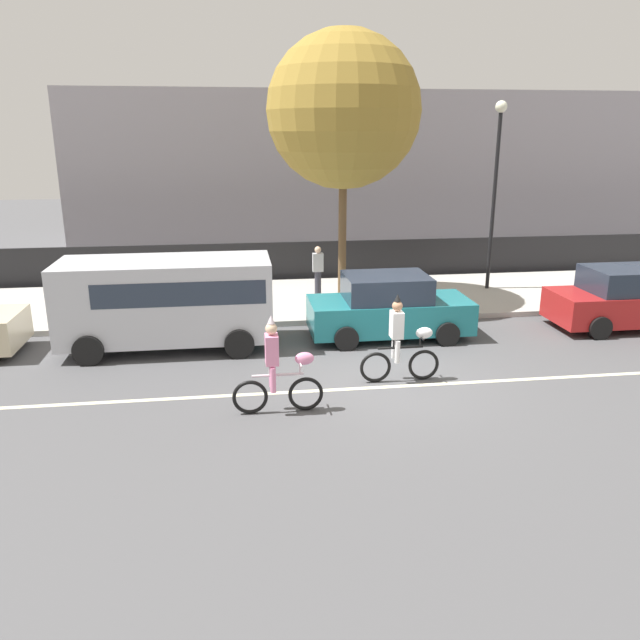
# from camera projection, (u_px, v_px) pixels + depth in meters

# --- Properties ---
(ground_plane) EXTENTS (80.00, 80.00, 0.00)m
(ground_plane) POSITION_uv_depth(u_px,v_px,m) (391.00, 378.00, 13.47)
(ground_plane) COLOR #4C4C4F
(road_centre_line) EXTENTS (36.00, 0.14, 0.01)m
(road_centre_line) POSITION_uv_depth(u_px,v_px,m) (396.00, 386.00, 13.00)
(road_centre_line) COLOR beige
(road_centre_line) RESTS_ON ground
(sidewalk_curb) EXTENTS (60.00, 5.00, 0.15)m
(sidewalk_curb) POSITION_uv_depth(u_px,v_px,m) (340.00, 298.00, 19.61)
(sidewalk_curb) COLOR #ADAAA3
(sidewalk_curb) RESTS_ON ground
(fence_line) EXTENTS (40.00, 0.08, 1.40)m
(fence_line) POSITION_uv_depth(u_px,v_px,m) (327.00, 261.00, 22.18)
(fence_line) COLOR black
(fence_line) RESTS_ON ground
(building_backdrop) EXTENTS (28.00, 8.00, 6.78)m
(building_backdrop) POSITION_uv_depth(u_px,v_px,m) (383.00, 169.00, 30.08)
(building_backdrop) COLOR #99939E
(building_backdrop) RESTS_ON ground
(parade_cyclist_pink) EXTENTS (1.72, 0.50, 1.92)m
(parade_cyclist_pink) POSITION_uv_depth(u_px,v_px,m) (278.00, 370.00, 11.59)
(parade_cyclist_pink) COLOR black
(parade_cyclist_pink) RESTS_ON ground
(parade_cyclist_zebra) EXTENTS (1.72, 0.50, 1.92)m
(parade_cyclist_zebra) POSITION_uv_depth(u_px,v_px,m) (401.00, 343.00, 13.06)
(parade_cyclist_zebra) COLOR black
(parade_cyclist_zebra) RESTS_ON ground
(parked_van_silver) EXTENTS (5.00, 2.22, 2.18)m
(parked_van_silver) POSITION_uv_depth(u_px,v_px,m) (170.00, 297.00, 15.03)
(parked_van_silver) COLOR silver
(parked_van_silver) RESTS_ON ground
(parked_car_red) EXTENTS (4.10, 1.92, 1.64)m
(parked_car_red) POSITION_uv_depth(u_px,v_px,m) (627.00, 299.00, 16.74)
(parked_car_red) COLOR #AD1E1E
(parked_car_red) RESTS_ON ground
(parked_car_teal) EXTENTS (4.10, 1.92, 1.64)m
(parked_car_teal) POSITION_uv_depth(u_px,v_px,m) (388.00, 308.00, 15.93)
(parked_car_teal) COLOR #1E727A
(parked_car_teal) RESTS_ON ground
(street_lamp_post) EXTENTS (0.36, 0.36, 5.86)m
(street_lamp_post) POSITION_uv_depth(u_px,v_px,m) (496.00, 169.00, 19.47)
(street_lamp_post) COLOR black
(street_lamp_post) RESTS_ON sidewalk_curb
(street_tree_near_lamp) EXTENTS (4.39, 4.39, 7.72)m
(street_tree_near_lamp) POSITION_uv_depth(u_px,v_px,m) (344.00, 111.00, 17.61)
(street_tree_near_lamp) COLOR brown
(street_tree_near_lamp) RESTS_ON sidewalk_curb
(pedestrian_onlooker) EXTENTS (0.32, 0.20, 1.62)m
(pedestrian_onlooker) POSITION_uv_depth(u_px,v_px,m) (318.00, 271.00, 19.07)
(pedestrian_onlooker) COLOR #33333D
(pedestrian_onlooker) RESTS_ON sidewalk_curb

